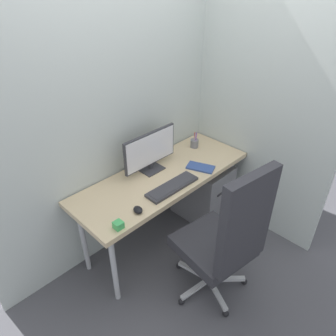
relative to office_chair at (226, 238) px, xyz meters
name	(u,v)px	position (x,y,z in m)	size (l,w,h in m)	color
ground_plane	(164,237)	(0.13, 0.77, -0.64)	(8.00, 8.00, 0.00)	#4C4C51
wall_back	(134,92)	(0.13, 1.11, 0.76)	(2.87, 0.04, 2.80)	#B7C1BC
wall_side_right	(246,83)	(0.98, 0.60, 0.76)	(0.04, 1.83, 2.80)	#B7C1BC
desk	(163,181)	(0.13, 0.77, 0.05)	(1.65, 0.61, 0.75)	#D1B78C
office_chair	(226,238)	(0.00, 0.00, 0.00)	(0.61, 0.64, 1.26)	black
filing_cabinet	(202,190)	(0.67, 0.76, -0.33)	(0.40, 0.53, 0.61)	slate
monitor	(150,151)	(0.11, 0.91, 0.30)	(0.55, 0.16, 0.36)	#333338
keyboard	(172,187)	(0.05, 0.59, 0.13)	(0.48, 0.15, 0.03)	#333338
mouse	(138,210)	(-0.34, 0.56, 0.13)	(0.06, 0.09, 0.04)	black
pen_holder	(194,143)	(0.69, 0.91, 0.15)	(0.08, 0.08, 0.16)	slate
notebook	(200,167)	(0.44, 0.61, 0.12)	(0.12, 0.24, 0.02)	#334C8C
desk_clamp_accessory	(118,225)	(-0.54, 0.53, 0.14)	(0.06, 0.06, 0.05)	#3FAD59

